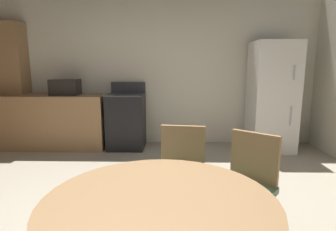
# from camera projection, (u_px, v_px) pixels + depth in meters

# --- Properties ---
(wall_back) EXTENTS (5.89, 0.12, 2.70)m
(wall_back) POSITION_uv_depth(u_px,v_px,m) (155.00, 67.00, 4.80)
(wall_back) COLOR silver
(wall_back) RESTS_ON ground
(kitchen_counter) EXTENTS (1.84, 0.60, 0.90)m
(kitchen_counter) POSITION_uv_depth(u_px,v_px,m) (52.00, 121.00, 4.61)
(kitchen_counter) COLOR #9E754C
(kitchen_counter) RESTS_ON ground
(pantry_column) EXTENTS (0.44, 0.36, 2.10)m
(pantry_column) POSITION_uv_depth(u_px,v_px,m) (14.00, 85.00, 4.69)
(pantry_column) COLOR #9E754C
(pantry_column) RESTS_ON ground
(oven_range) EXTENTS (0.60, 0.60, 1.10)m
(oven_range) POSITION_uv_depth(u_px,v_px,m) (126.00, 120.00, 4.58)
(oven_range) COLOR black
(oven_range) RESTS_ON ground
(refrigerator) EXTENTS (0.68, 0.68, 1.76)m
(refrigerator) POSITION_uv_depth(u_px,v_px,m) (272.00, 97.00, 4.40)
(refrigerator) COLOR white
(refrigerator) RESTS_ON ground
(microwave) EXTENTS (0.44, 0.32, 0.26)m
(microwave) POSITION_uv_depth(u_px,v_px,m) (65.00, 87.00, 4.50)
(microwave) COLOR black
(microwave) RESTS_ON kitchen_counter
(dining_table) EXTENTS (1.11, 1.11, 0.76)m
(dining_table) POSITION_uv_depth(u_px,v_px,m) (160.00, 231.00, 1.29)
(dining_table) COLOR #9E754C
(dining_table) RESTS_ON ground
(chair_north) EXTENTS (0.45, 0.45, 0.87)m
(chair_north) POSITION_uv_depth(u_px,v_px,m) (181.00, 171.00, 2.27)
(chair_north) COLOR #9E754C
(chair_north) RESTS_ON ground
(chair_northeast) EXTENTS (0.56, 0.56, 0.87)m
(chair_northeast) POSITION_uv_depth(u_px,v_px,m) (247.00, 182.00, 2.06)
(chair_northeast) COLOR #9E754C
(chair_northeast) RESTS_ON ground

